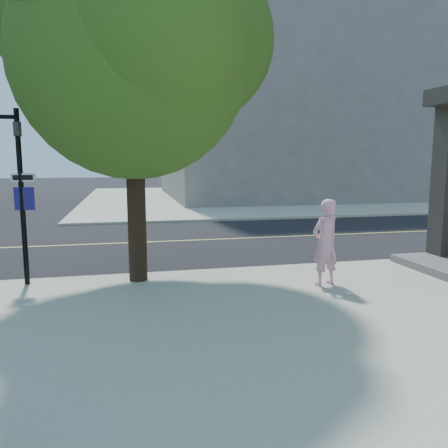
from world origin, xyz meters
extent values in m
plane|color=black|center=(0.00, 0.00, 0.00)|extent=(140.00, 140.00, 0.00)
cube|color=black|center=(0.00, 4.50, 0.01)|extent=(140.00, 9.00, 0.01)
cube|color=#ABAD99|center=(13.50, 21.50, 0.06)|extent=(29.00, 25.00, 0.12)
cube|color=#35302B|center=(9.70, -0.50, 2.22)|extent=(0.55, 0.55, 4.20)
cube|color=slate|center=(14.00, 22.00, 7.12)|extent=(18.00, 16.00, 14.00)
imported|color=pink|center=(5.76, -1.86, 1.01)|extent=(0.76, 0.62, 1.79)
cylinder|color=black|center=(2.01, -0.61, 2.07)|extent=(0.39, 0.39, 3.89)
sphere|color=#39651C|center=(2.01, -0.61, 4.66)|extent=(4.76, 4.76, 4.76)
sphere|color=#39651C|center=(3.31, 0.04, 5.31)|extent=(3.68, 3.68, 3.68)
sphere|color=#39651C|center=(0.93, 0.26, 5.53)|extent=(3.46, 3.46, 3.46)
sphere|color=#39651C|center=(2.45, -1.80, 4.99)|extent=(3.25, 3.25, 3.25)
cylinder|color=black|center=(-0.27, -0.43, 1.91)|extent=(0.10, 0.10, 3.58)
cube|color=white|center=(-0.22, -0.45, 2.34)|extent=(0.47, 0.04, 0.17)
cube|color=navy|center=(-0.22, -0.45, 1.91)|extent=(0.38, 0.04, 0.47)
imported|color=black|center=(-0.27, -0.43, 3.02)|extent=(0.14, 0.17, 0.85)
camera|label=1|loc=(1.81, -9.94, 2.64)|focal=34.83mm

